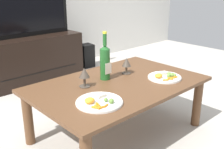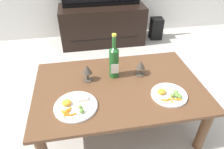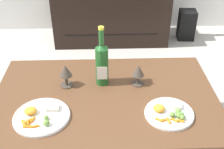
{
  "view_description": "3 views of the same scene",
  "coord_description": "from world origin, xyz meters",
  "px_view_note": "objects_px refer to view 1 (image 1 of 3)",
  "views": [
    {
      "loc": [
        -1.31,
        -1.35,
        1.15
      ],
      "look_at": [
        -0.02,
        0.05,
        0.48
      ],
      "focal_mm": 43.57,
      "sensor_mm": 36.0,
      "label": 1
    },
    {
      "loc": [
        -0.26,
        -1.18,
        1.41
      ],
      "look_at": [
        -0.04,
        0.07,
        0.49
      ],
      "focal_mm": 32.55,
      "sensor_mm": 36.0,
      "label": 2
    },
    {
      "loc": [
        -0.01,
        -1.31,
        1.45
      ],
      "look_at": [
        0.04,
        0.05,
        0.53
      ],
      "focal_mm": 46.52,
      "sensor_mm": 36.0,
      "label": 3
    }
  ],
  "objects_px": {
    "floor_speaker": "(87,56)",
    "dinner_plate_right": "(165,77)",
    "goblet_right": "(126,63)",
    "dinner_plate_left": "(99,102)",
    "tv_stand": "(31,59)",
    "wine_bottle": "(105,61)",
    "goblet_left": "(84,74)",
    "tv_screen": "(26,9)",
    "dining_table": "(118,90)"
  },
  "relations": [
    {
      "from": "tv_stand",
      "to": "tv_screen",
      "type": "xyz_separation_m",
      "value": [
        0.0,
        -0.0,
        0.58
      ]
    },
    {
      "from": "dining_table",
      "to": "tv_screen",
      "type": "bearing_deg",
      "value": 86.93
    },
    {
      "from": "wine_bottle",
      "to": "tv_stand",
      "type": "bearing_deg",
      "value": 86.03
    },
    {
      "from": "tv_screen",
      "to": "dinner_plate_left",
      "type": "bearing_deg",
      "value": -103.47
    },
    {
      "from": "goblet_left",
      "to": "dinner_plate_left",
      "type": "bearing_deg",
      "value": -110.34
    },
    {
      "from": "floor_speaker",
      "to": "goblet_right",
      "type": "xyz_separation_m",
      "value": [
        -0.7,
        -1.45,
        0.36
      ]
    },
    {
      "from": "dining_table",
      "to": "dinner_plate_right",
      "type": "height_order",
      "value": "dinner_plate_right"
    },
    {
      "from": "dinner_plate_left",
      "to": "dinner_plate_right",
      "type": "height_order",
      "value": "dinner_plate_left"
    },
    {
      "from": "tv_stand",
      "to": "wine_bottle",
      "type": "xyz_separation_m",
      "value": [
        -0.1,
        -1.44,
        0.3
      ]
    },
    {
      "from": "tv_screen",
      "to": "dinner_plate_left",
      "type": "relative_size",
      "value": 3.55
    },
    {
      "from": "tv_stand",
      "to": "dinner_plate_left",
      "type": "xyz_separation_m",
      "value": [
        -0.42,
        -1.75,
        0.17
      ]
    },
    {
      "from": "goblet_left",
      "to": "dinner_plate_left",
      "type": "height_order",
      "value": "goblet_left"
    },
    {
      "from": "dining_table",
      "to": "tv_stand",
      "type": "bearing_deg",
      "value": 86.94
    },
    {
      "from": "floor_speaker",
      "to": "dinner_plate_right",
      "type": "xyz_separation_m",
      "value": [
        -0.57,
        -1.73,
        0.28
      ]
    },
    {
      "from": "dinner_plate_left",
      "to": "dinner_plate_right",
      "type": "xyz_separation_m",
      "value": [
        0.67,
        -0.0,
        0.0
      ]
    },
    {
      "from": "goblet_right",
      "to": "dinner_plate_left",
      "type": "relative_size",
      "value": 0.45
    },
    {
      "from": "tv_stand",
      "to": "wine_bottle",
      "type": "distance_m",
      "value": 1.48
    },
    {
      "from": "floor_speaker",
      "to": "dining_table",
      "type": "bearing_deg",
      "value": -115.16
    },
    {
      "from": "dining_table",
      "to": "dinner_plate_right",
      "type": "bearing_deg",
      "value": -28.0
    },
    {
      "from": "dining_table",
      "to": "tv_screen",
      "type": "distance_m",
      "value": 1.64
    },
    {
      "from": "tv_stand",
      "to": "dinner_plate_right",
      "type": "relative_size",
      "value": 4.53
    },
    {
      "from": "dining_table",
      "to": "wine_bottle",
      "type": "distance_m",
      "value": 0.24
    },
    {
      "from": "tv_stand",
      "to": "dinner_plate_right",
      "type": "height_order",
      "value": "tv_stand"
    },
    {
      "from": "tv_stand",
      "to": "floor_speaker",
      "type": "distance_m",
      "value": 0.82
    },
    {
      "from": "tv_stand",
      "to": "dinner_plate_left",
      "type": "height_order",
      "value": "tv_stand"
    },
    {
      "from": "goblet_left",
      "to": "goblet_right",
      "type": "distance_m",
      "value": 0.43
    },
    {
      "from": "tv_screen",
      "to": "wine_bottle",
      "type": "bearing_deg",
      "value": -93.98
    },
    {
      "from": "dining_table",
      "to": "tv_stand",
      "type": "xyz_separation_m",
      "value": [
        0.08,
        1.57,
        -0.1
      ]
    },
    {
      "from": "goblet_right",
      "to": "wine_bottle",
      "type": "bearing_deg",
      "value": 174.58
    },
    {
      "from": "dining_table",
      "to": "goblet_right",
      "type": "height_order",
      "value": "goblet_right"
    },
    {
      "from": "floor_speaker",
      "to": "dinner_plate_left",
      "type": "relative_size",
      "value": 1.07
    },
    {
      "from": "tv_stand",
      "to": "dinner_plate_left",
      "type": "bearing_deg",
      "value": -103.46
    },
    {
      "from": "wine_bottle",
      "to": "goblet_right",
      "type": "height_order",
      "value": "wine_bottle"
    },
    {
      "from": "goblet_right",
      "to": "dinner_plate_right",
      "type": "relative_size",
      "value": 0.51
    },
    {
      "from": "wine_bottle",
      "to": "dinner_plate_left",
      "type": "bearing_deg",
      "value": -136.37
    },
    {
      "from": "goblet_left",
      "to": "dinner_plate_right",
      "type": "relative_size",
      "value": 0.54
    },
    {
      "from": "tv_screen",
      "to": "dinner_plate_left",
      "type": "xyz_separation_m",
      "value": [
        -0.42,
        -1.74,
        -0.41
      ]
    },
    {
      "from": "dinner_plate_right",
      "to": "goblet_left",
      "type": "bearing_deg",
      "value": 153.2
    },
    {
      "from": "goblet_right",
      "to": "tv_stand",
      "type": "bearing_deg",
      "value": 94.41
    },
    {
      "from": "dining_table",
      "to": "floor_speaker",
      "type": "xyz_separation_m",
      "value": [
        0.9,
        1.55,
        -0.21
      ]
    },
    {
      "from": "wine_bottle",
      "to": "goblet_right",
      "type": "distance_m",
      "value": 0.22
    },
    {
      "from": "dining_table",
      "to": "goblet_right",
      "type": "xyz_separation_m",
      "value": [
        0.2,
        0.11,
        0.15
      ]
    },
    {
      "from": "floor_speaker",
      "to": "goblet_left",
      "type": "distance_m",
      "value": 1.87
    },
    {
      "from": "floor_speaker",
      "to": "dinner_plate_right",
      "type": "relative_size",
      "value": 1.23
    },
    {
      "from": "floor_speaker",
      "to": "goblet_left",
      "type": "height_order",
      "value": "goblet_left"
    },
    {
      "from": "floor_speaker",
      "to": "tv_stand",
      "type": "bearing_deg",
      "value": -176.21
    },
    {
      "from": "wine_bottle",
      "to": "goblet_right",
      "type": "relative_size",
      "value": 2.8
    },
    {
      "from": "tv_stand",
      "to": "floor_speaker",
      "type": "relative_size",
      "value": 3.7
    },
    {
      "from": "dinner_plate_left",
      "to": "dinner_plate_right",
      "type": "distance_m",
      "value": 0.67
    },
    {
      "from": "dining_table",
      "to": "tv_stand",
      "type": "height_order",
      "value": "tv_stand"
    }
  ]
}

